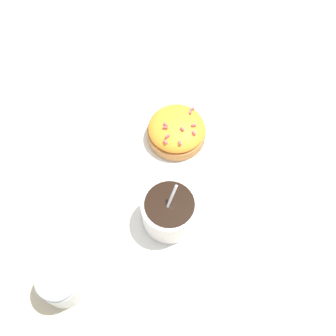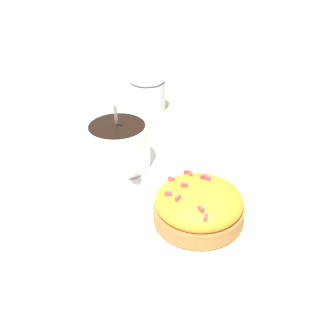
% 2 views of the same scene
% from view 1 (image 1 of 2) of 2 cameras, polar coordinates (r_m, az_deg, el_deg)
% --- Properties ---
extents(ground_plane, '(3.00, 3.00, 0.00)m').
position_cam_1_polar(ground_plane, '(0.64, 0.62, -0.80)').
color(ground_plane, '#C6B793').
extents(paper_napkin, '(0.27, 0.27, 0.00)m').
position_cam_1_polar(paper_napkin, '(0.64, 0.62, -0.74)').
color(paper_napkin, white).
rests_on(paper_napkin, ground_plane).
extents(coffee_cup, '(0.10, 0.08, 0.09)m').
position_cam_1_polar(coffee_cup, '(0.58, 0.26, -6.10)').
color(coffee_cup, white).
rests_on(coffee_cup, paper_napkin).
extents(frosted_pastry, '(0.10, 0.10, 0.05)m').
position_cam_1_polar(frosted_pastry, '(0.66, 1.26, 5.52)').
color(frosted_pastry, '#B2753D').
rests_on(frosted_pastry, paper_napkin).
extents(sugar_bowl, '(0.06, 0.06, 0.07)m').
position_cam_1_polar(sugar_bowl, '(0.57, -15.30, -15.60)').
color(sugar_bowl, silver).
rests_on(sugar_bowl, ground_plane).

